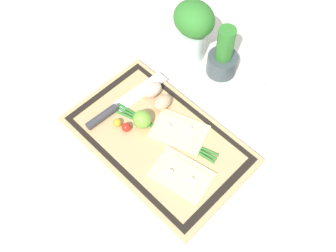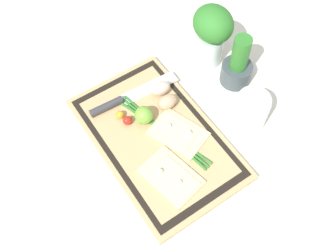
% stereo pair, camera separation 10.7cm
% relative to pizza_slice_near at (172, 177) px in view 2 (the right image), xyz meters
% --- Properties ---
extents(ground_plane, '(6.00, 6.00, 0.00)m').
position_rel_pizza_slice_near_xyz_m(ground_plane, '(-0.13, 0.04, -0.02)').
color(ground_plane, silver).
extents(cutting_board, '(0.50, 0.31, 0.02)m').
position_rel_pizza_slice_near_xyz_m(cutting_board, '(-0.13, 0.04, -0.02)').
color(cutting_board, tan).
rests_on(cutting_board, ground_plane).
extents(pizza_slice_near, '(0.17, 0.13, 0.02)m').
position_rel_pizza_slice_near_xyz_m(pizza_slice_near, '(0.00, 0.00, 0.00)').
color(pizza_slice_near, beige).
rests_on(pizza_slice_near, cutting_board).
extents(pizza_slice_far, '(0.17, 0.15, 0.02)m').
position_rel_pizza_slice_near_xyz_m(pizza_slice_far, '(-0.10, 0.09, 0.00)').
color(pizza_slice_far, beige).
rests_on(pizza_slice_far, cutting_board).
extents(knife, '(0.05, 0.28, 0.02)m').
position_rel_pizza_slice_near_xyz_m(knife, '(-0.28, 0.01, 0.00)').
color(knife, silver).
rests_on(knife, cutting_board).
extents(egg_brown, '(0.04, 0.06, 0.04)m').
position_rel_pizza_slice_near_xyz_m(egg_brown, '(-0.19, 0.12, 0.02)').
color(egg_brown, tan).
rests_on(egg_brown, cutting_board).
extents(egg_pink, '(0.04, 0.06, 0.04)m').
position_rel_pizza_slice_near_xyz_m(egg_pink, '(-0.24, 0.13, 0.02)').
color(egg_pink, beige).
rests_on(egg_pink, cutting_board).
extents(lime, '(0.05, 0.05, 0.05)m').
position_rel_pizza_slice_near_xyz_m(lime, '(-0.19, 0.04, 0.02)').
color(lime, '#70A838').
rests_on(lime, cutting_board).
extents(cherry_tomato_red, '(0.03, 0.03, 0.03)m').
position_rel_pizza_slice_near_xyz_m(cherry_tomato_red, '(-0.21, -0.01, 0.01)').
color(cherry_tomato_red, red).
rests_on(cherry_tomato_red, cutting_board).
extents(cherry_tomato_yellow, '(0.02, 0.02, 0.02)m').
position_rel_pizza_slice_near_xyz_m(cherry_tomato_yellow, '(-0.24, -0.01, 0.01)').
color(cherry_tomato_yellow, gold).
rests_on(cherry_tomato_yellow, cutting_board).
extents(scallion_bunch, '(0.32, 0.11, 0.01)m').
position_rel_pizza_slice_near_xyz_m(scallion_bunch, '(-0.13, 0.06, -0.00)').
color(scallion_bunch, '#2D7528').
rests_on(scallion_bunch, cutting_board).
extents(herb_pot, '(0.09, 0.09, 0.18)m').
position_rel_pizza_slice_near_xyz_m(herb_pot, '(-0.17, 0.35, 0.04)').
color(herb_pot, '#3D474C').
rests_on(herb_pot, ground_plane).
extents(sauce_jar, '(0.09, 0.09, 0.11)m').
position_rel_pizza_slice_near_xyz_m(sauce_jar, '(-0.03, 0.28, 0.02)').
color(sauce_jar, silver).
rests_on(sauce_jar, ground_plane).
extents(herb_glass, '(0.13, 0.11, 0.21)m').
position_rel_pizza_slice_near_xyz_m(herb_glass, '(-0.28, 0.33, 0.10)').
color(herb_glass, silver).
rests_on(herb_glass, ground_plane).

